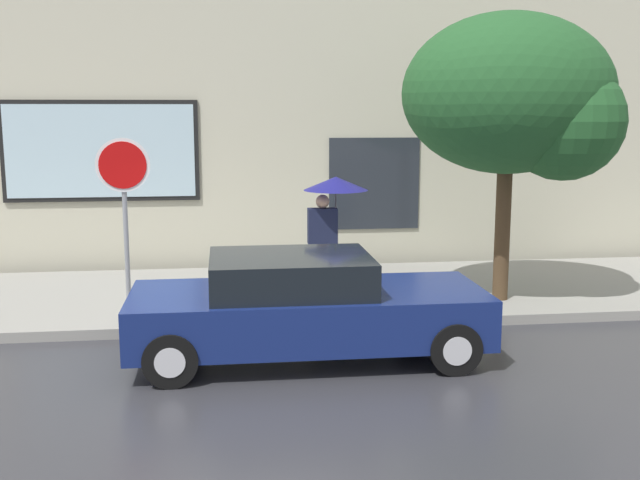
% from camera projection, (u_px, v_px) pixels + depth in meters
% --- Properties ---
extents(ground_plane, '(60.00, 60.00, 0.00)m').
position_uv_depth(ground_plane, '(255.00, 357.00, 9.76)').
color(ground_plane, '#333338').
extents(sidewalk, '(20.00, 4.00, 0.15)m').
position_uv_depth(sidewalk, '(247.00, 296.00, 12.68)').
color(sidewalk, gray).
rests_on(sidewalk, ground).
extents(building_facade, '(20.00, 0.67, 7.00)m').
position_uv_depth(building_facade, '(239.00, 91.00, 14.54)').
color(building_facade, beige).
rests_on(building_facade, ground).
extents(parked_car, '(4.45, 1.85, 1.34)m').
position_uv_depth(parked_car, '(305.00, 308.00, 9.61)').
color(parked_car, navy).
rests_on(parked_car, ground).
extents(pedestrian_with_umbrella, '(1.05, 1.05, 1.92)m').
position_uv_depth(pedestrian_with_umbrella, '(332.00, 200.00, 12.34)').
color(pedestrian_with_umbrella, black).
rests_on(pedestrian_with_umbrella, sidewalk).
extents(street_tree, '(3.27, 2.78, 4.46)m').
position_uv_depth(street_tree, '(519.00, 100.00, 11.55)').
color(street_tree, '#4C3823').
rests_on(street_tree, sidewalk).
extents(stop_sign, '(0.76, 0.10, 2.61)m').
position_uv_depth(stop_sign, '(124.00, 192.00, 10.67)').
color(stop_sign, gray).
rests_on(stop_sign, sidewalk).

